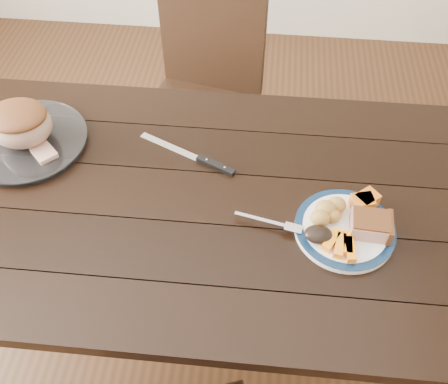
# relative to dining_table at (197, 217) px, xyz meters

# --- Properties ---
(ground) EXTENTS (4.00, 4.00, 0.00)m
(ground) POSITION_rel_dining_table_xyz_m (-0.00, 0.00, -0.66)
(ground) COLOR #472B16
(ground) RESTS_ON ground
(dining_table) EXTENTS (1.61, 0.91, 0.75)m
(dining_table) POSITION_rel_dining_table_xyz_m (0.00, 0.00, 0.00)
(dining_table) COLOR black
(dining_table) RESTS_ON ground
(chair_far) EXTENTS (0.50, 0.51, 0.93)m
(chair_far) POSITION_rel_dining_table_xyz_m (-0.08, 0.74, -0.13)
(chair_far) COLOR black
(chair_far) RESTS_ON ground
(dinner_plate) EXTENTS (0.26, 0.26, 0.02)m
(dinner_plate) POSITION_rel_dining_table_xyz_m (0.40, -0.08, 0.10)
(dinner_plate) COLOR white
(dinner_plate) RESTS_ON dining_table
(plate_rim) EXTENTS (0.26, 0.26, 0.02)m
(plate_rim) POSITION_rel_dining_table_xyz_m (0.40, -0.08, 0.11)
(plate_rim) COLOR #0C213C
(plate_rim) RESTS_ON dinner_plate
(serving_platter) EXTENTS (0.34, 0.34, 0.02)m
(serving_platter) POSITION_rel_dining_table_xyz_m (-0.52, 0.15, 0.10)
(serving_platter) COLOR white
(serving_platter) RESTS_ON dining_table
(pork_slice) EXTENTS (0.10, 0.08, 0.04)m
(pork_slice) POSITION_rel_dining_table_xyz_m (0.45, -0.08, 0.13)
(pork_slice) COLOR tan
(pork_slice) RESTS_ON dinner_plate
(roasted_potatoes) EXTENTS (0.09, 0.09, 0.05)m
(roasted_potatoes) POSITION_rel_dining_table_xyz_m (0.35, -0.05, 0.13)
(roasted_potatoes) COLOR gold
(roasted_potatoes) RESTS_ON dinner_plate
(carrot_batons) EXTENTS (0.08, 0.09, 0.02)m
(carrot_batons) POSITION_rel_dining_table_xyz_m (0.38, -0.14, 0.12)
(carrot_batons) COLOR orange
(carrot_batons) RESTS_ON dinner_plate
(pumpkin_wedges) EXTENTS (0.08, 0.08, 0.04)m
(pumpkin_wedges) POSITION_rel_dining_table_xyz_m (0.44, -0.00, 0.13)
(pumpkin_wedges) COLOR orange
(pumpkin_wedges) RESTS_ON dinner_plate
(dark_mushroom) EXTENTS (0.07, 0.05, 0.03)m
(dark_mushroom) POSITION_rel_dining_table_xyz_m (0.32, -0.12, 0.13)
(dark_mushroom) COLOR black
(dark_mushroom) RESTS_ON dinner_plate
(fork) EXTENTS (0.18, 0.05, 0.00)m
(fork) POSITION_rel_dining_table_xyz_m (0.21, -0.08, 0.11)
(fork) COLOR silver
(fork) RESTS_ON dinner_plate
(roast_joint) EXTENTS (0.18, 0.16, 0.12)m
(roast_joint) POSITION_rel_dining_table_xyz_m (-0.52, 0.15, 0.17)
(roast_joint) COLOR tan
(roast_joint) RESTS_ON serving_platter
(cut_slice) EXTENTS (0.09, 0.09, 0.02)m
(cut_slice) POSITION_rel_dining_table_xyz_m (-0.45, 0.09, 0.12)
(cut_slice) COLOR tan
(cut_slice) RESTS_ON serving_platter
(carving_knife) EXTENTS (0.30, 0.15, 0.01)m
(carving_knife) POSITION_rel_dining_table_xyz_m (0.01, 0.13, 0.10)
(carving_knife) COLOR silver
(carving_knife) RESTS_ON dining_table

